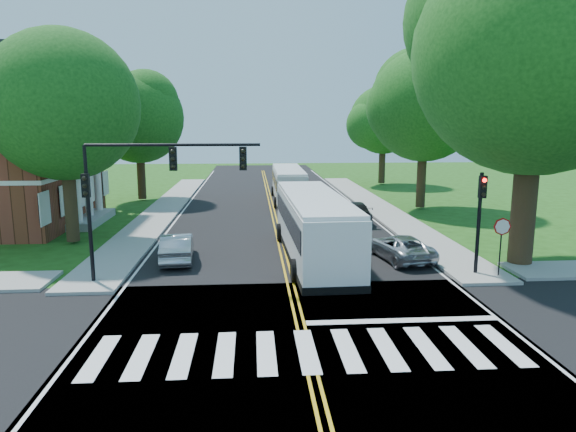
{
  "coord_description": "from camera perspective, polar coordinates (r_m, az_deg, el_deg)",
  "views": [
    {
      "loc": [
        -1.56,
        -14.58,
        6.65
      ],
      "look_at": [
        0.09,
        8.55,
        2.4
      ],
      "focal_mm": 32.0,
      "sensor_mm": 36.0,
      "label": 1
    }
  ],
  "objects": [
    {
      "name": "ground",
      "position": [
        16.1,
        1.91,
        -14.01
      ],
      "size": [
        140.0,
        140.0,
        0.0
      ],
      "primitive_type": "plane",
      "color": "#1E4511",
      "rests_on": "ground"
    },
    {
      "name": "road",
      "position": [
        33.29,
        -1.3,
        -1.13
      ],
      "size": [
        14.0,
        96.0,
        0.01
      ],
      "primitive_type": "cube",
      "color": "black",
      "rests_on": "ground"
    },
    {
      "name": "cross_road",
      "position": [
        16.1,
        1.91,
        -13.99
      ],
      "size": [
        60.0,
        12.0,
        0.01
      ],
      "primitive_type": "cube",
      "color": "black",
      "rests_on": "ground"
    },
    {
      "name": "center_line",
      "position": [
        37.21,
        -1.6,
        0.11
      ],
      "size": [
        0.36,
        70.0,
        0.01
      ],
      "primitive_type": "cube",
      "color": "gold",
      "rests_on": "road"
    },
    {
      "name": "edge_line_w",
      "position": [
        37.55,
        -12.02,
        -0.03
      ],
      "size": [
        0.12,
        70.0,
        0.01
      ],
      "primitive_type": "cube",
      "color": "silver",
      "rests_on": "road"
    },
    {
      "name": "edge_line_e",
      "position": [
        38.1,
        8.67,
        0.23
      ],
      "size": [
        0.12,
        70.0,
        0.01
      ],
      "primitive_type": "cube",
      "color": "silver",
      "rests_on": "road"
    },
    {
      "name": "crosswalk",
      "position": [
        15.64,
        2.11,
        -14.71
      ],
      "size": [
        12.6,
        3.0,
        0.01
      ],
      "primitive_type": "cube",
      "color": "silver",
      "rests_on": "road"
    },
    {
      "name": "stop_bar",
      "position": [
        18.2,
        12.61,
        -11.25
      ],
      "size": [
        6.6,
        0.4,
        0.01
      ],
      "primitive_type": "cube",
      "color": "silver",
      "rests_on": "road"
    },
    {
      "name": "sidewalk_nw",
      "position": [
        40.69,
        -13.55,
        0.79
      ],
      "size": [
        2.6,
        40.0,
        0.15
      ],
      "primitive_type": "cube",
      "color": "gray",
      "rests_on": "ground"
    },
    {
      "name": "sidewalk_ne",
      "position": [
        41.32,
        9.8,
        1.07
      ],
      "size": [
        2.6,
        40.0,
        0.15
      ],
      "primitive_type": "cube",
      "color": "gray",
      "rests_on": "ground"
    },
    {
      "name": "tree_ne_big",
      "position": [
        26.01,
        25.91,
        15.94
      ],
      "size": [
        10.8,
        10.8,
        14.91
      ],
      "color": "#352515",
      "rests_on": "ground"
    },
    {
      "name": "tree_west_near",
      "position": [
        30.27,
        -23.71,
        11.19
      ],
      "size": [
        8.0,
        8.0,
        11.4
      ],
      "color": "#352515",
      "rests_on": "ground"
    },
    {
      "name": "tree_west_far",
      "position": [
        45.57,
        -16.3,
        10.41
      ],
      "size": [
        7.6,
        7.6,
        10.67
      ],
      "color": "#352515",
      "rests_on": "ground"
    },
    {
      "name": "tree_east_mid",
      "position": [
        40.75,
        14.95,
        11.74
      ],
      "size": [
        8.4,
        8.4,
        11.93
      ],
      "color": "#352515",
      "rests_on": "ground"
    },
    {
      "name": "tree_east_far",
      "position": [
        56.36,
        10.56,
        10.43
      ],
      "size": [
        7.2,
        7.2,
        10.34
      ],
      "color": "#352515",
      "rests_on": "ground"
    },
    {
      "name": "signal_nw",
      "position": [
        21.56,
        -15.57,
        3.96
      ],
      "size": [
        7.15,
        0.46,
        5.66
      ],
      "color": "black",
      "rests_on": "ground"
    },
    {
      "name": "signal_ne",
      "position": [
        23.46,
        20.57,
        0.68
      ],
      "size": [
        0.3,
        0.46,
        4.4
      ],
      "color": "black",
      "rests_on": "ground"
    },
    {
      "name": "stop_sign",
      "position": [
        23.57,
        22.66,
        -1.73
      ],
      "size": [
        0.76,
        0.08,
        2.53
      ],
      "color": "black",
      "rests_on": "ground"
    },
    {
      "name": "bus_lead",
      "position": [
        25.18,
        2.86,
        -1.01
      ],
      "size": [
        3.22,
        12.28,
        3.16
      ],
      "rotation": [
        0.0,
        0.0,
        3.17
      ],
      "color": "silver",
      "rests_on": "road"
    },
    {
      "name": "bus_follow",
      "position": [
        43.49,
        0.04,
        3.58
      ],
      "size": [
        2.73,
        10.93,
        2.82
      ],
      "rotation": [
        0.0,
        0.0,
        3.13
      ],
      "color": "silver",
      "rests_on": "road"
    },
    {
      "name": "hatchback",
      "position": [
        25.38,
        -12.22,
        -3.43
      ],
      "size": [
        1.8,
        4.25,
        1.37
      ],
      "primitive_type": "imported",
      "rotation": [
        0.0,
        0.0,
        3.23
      ],
      "color": "#A2A5A9",
      "rests_on": "road"
    },
    {
      "name": "suv",
      "position": [
        25.71,
        12.36,
        -3.41
      ],
      "size": [
        2.74,
        4.69,
        1.23
      ],
      "primitive_type": "imported",
      "rotation": [
        0.0,
        0.0,
        3.31
      ],
      "color": "#B0B3B8",
      "rests_on": "road"
    },
    {
      "name": "dark_sedan",
      "position": [
        35.0,
        7.35,
        0.5
      ],
      "size": [
        2.08,
        4.77,
        1.37
      ],
      "primitive_type": "imported",
      "rotation": [
        0.0,
        0.0,
        3.11
      ],
      "color": "black",
      "rests_on": "road"
    }
  ]
}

